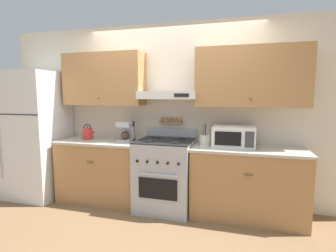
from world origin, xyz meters
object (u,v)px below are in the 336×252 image
(tea_kettle, at_px, (88,133))
(microwave, at_px, (234,136))
(coffee_maker, at_px, (126,131))
(refrigerator, at_px, (37,135))
(utensil_crock, at_px, (205,140))
(stove_range, at_px, (165,174))

(tea_kettle, distance_m, microwave, 2.10)
(tea_kettle, xyz_separation_m, coffee_maker, (0.61, 0.03, 0.05))
(refrigerator, xyz_separation_m, utensil_crock, (2.55, 0.11, 0.02))
(microwave, bearing_deg, refrigerator, -177.44)
(coffee_maker, bearing_deg, utensil_crock, -1.35)
(coffee_maker, relative_size, utensil_crock, 0.99)
(tea_kettle, height_order, utensil_crock, utensil_crock)
(tea_kettle, bearing_deg, refrigerator, -172.10)
(stove_range, height_order, coffee_maker, coffee_maker)
(refrigerator, bearing_deg, stove_range, 1.35)
(coffee_maker, bearing_deg, microwave, -0.34)
(stove_range, height_order, tea_kettle, tea_kettle)
(tea_kettle, relative_size, coffee_maker, 0.81)
(tea_kettle, height_order, microwave, microwave)
(microwave, bearing_deg, utensil_crock, -177.18)
(stove_range, height_order, refrigerator, refrigerator)
(tea_kettle, xyz_separation_m, microwave, (2.10, 0.02, 0.04))
(tea_kettle, bearing_deg, utensil_crock, 0.00)
(coffee_maker, bearing_deg, tea_kettle, -177.51)
(stove_range, distance_m, microwave, 1.04)
(refrigerator, height_order, microwave, refrigerator)
(tea_kettle, bearing_deg, stove_range, -3.05)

